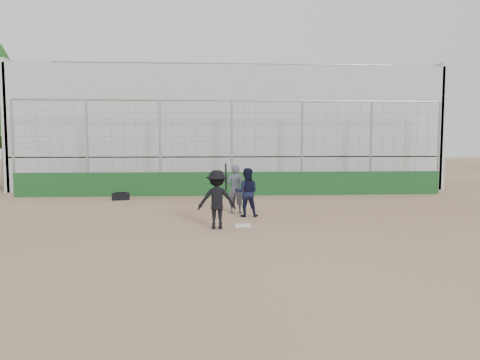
{
  "coord_description": "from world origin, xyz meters",
  "views": [
    {
      "loc": [
        -0.88,
        -12.76,
        2.41
      ],
      "look_at": [
        0.0,
        1.4,
        1.15
      ],
      "focal_mm": 35.0,
      "sensor_mm": 36.0,
      "label": 1
    }
  ],
  "objects": [
    {
      "name": "home_plate",
      "position": [
        0.0,
        0.0,
        0.01
      ],
      "size": [
        0.44,
        0.44,
        0.02
      ],
      "primitive_type": "cube",
      "color": "white",
      "rests_on": "ground"
    },
    {
      "name": "bleachers",
      "position": [
        0.0,
        11.95,
        2.92
      ],
      "size": [
        20.25,
        6.7,
        6.98
      ],
      "color": "#A1A1A1",
      "rests_on": "ground"
    },
    {
      "name": "backstop",
      "position": [
        0.0,
        7.0,
        0.96
      ],
      "size": [
        18.1,
        0.25,
        4.04
      ],
      "color": "#133D19",
      "rests_on": "ground"
    },
    {
      "name": "ground",
      "position": [
        0.0,
        0.0,
        0.0
      ],
      "size": [
        90.0,
        90.0,
        0.0
      ],
      "primitive_type": "plane",
      "color": "brown",
      "rests_on": "ground"
    },
    {
      "name": "batter_at_plate",
      "position": [
        -0.73,
        -0.35,
        0.79
      ],
      "size": [
        1.04,
        0.75,
        1.74
      ],
      "color": "black",
      "rests_on": "ground"
    },
    {
      "name": "tree_left",
      "position": [
        -11.0,
        11.0,
        4.39
      ],
      "size": [
        4.48,
        4.48,
        7.0
      ],
      "color": "#392014",
      "rests_on": "ground"
    },
    {
      "name": "umpire",
      "position": [
        -0.1,
        2.21,
        0.71
      ],
      "size": [
        0.65,
        0.51,
        1.42
      ],
      "primitive_type": "imported",
      "rotation": [
        0.0,
        0.0,
        2.88
      ],
      "color": "#4B505F",
      "rests_on": "ground"
    },
    {
      "name": "catcher_crouched",
      "position": [
        0.21,
        1.49,
        0.51
      ],
      "size": [
        0.8,
        0.66,
        1.04
      ],
      "color": "black",
      "rests_on": "ground"
    },
    {
      "name": "equipment_bag",
      "position": [
        -4.43,
        5.73,
        0.14
      ],
      "size": [
        0.71,
        0.47,
        0.32
      ],
      "color": "black",
      "rests_on": "ground"
    }
  ]
}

